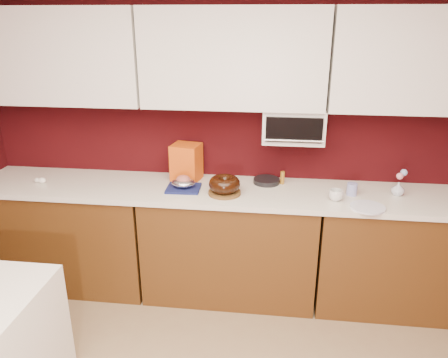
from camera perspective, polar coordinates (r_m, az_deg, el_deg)
wall_back at (r=3.49m, az=1.44°, el=5.87°), size 4.00×0.02×2.50m
base_cabinet_left at (r=3.87m, az=-19.39°, el=-6.86°), size 1.31×0.58×0.86m
base_cabinet_center at (r=3.51m, az=0.81°, el=-8.51°), size 1.31×0.58×0.86m
base_cabinet_right at (r=3.63m, az=22.50°, el=-9.13°), size 1.31×0.58×0.86m
countertop at (r=3.31m, az=0.85°, el=-1.69°), size 4.00×0.62×0.04m
upper_cabinet_left at (r=3.61m, az=-21.10°, el=14.75°), size 1.31×0.33×0.70m
upper_cabinet_center at (r=3.22m, az=1.24°, el=15.50°), size 1.31×0.33×0.70m
upper_cabinet_right at (r=3.36m, az=25.24°, el=13.84°), size 1.31×0.33×0.70m
toaster_oven at (r=3.30m, az=9.06°, el=7.02°), size 0.45×0.30×0.25m
toaster_oven_door at (r=3.15m, az=9.13°, el=6.35°), size 0.40×0.02×0.18m
toaster_oven_handle at (r=3.15m, az=9.06°, el=4.96°), size 0.42×0.02×0.02m
cake_base at (r=3.21m, az=0.07°, el=-1.80°), size 0.31×0.31×0.02m
bundt_cake at (r=3.19m, az=0.07°, el=-0.65°), size 0.25×0.25×0.09m
navy_towel at (r=3.31m, az=-5.31°, el=-1.21°), size 0.26×0.22×0.02m
foil_ham_nest at (r=3.30m, az=-5.34°, el=-0.48°), size 0.20×0.17×0.07m
roasted_ham at (r=3.29m, az=-5.35°, el=-0.07°), size 0.12×0.10×0.07m
pandoro_box at (r=3.47m, az=-4.93°, el=2.20°), size 0.24×0.23×0.29m
dark_pan at (r=3.44m, az=5.57°, el=-0.24°), size 0.22×0.22×0.04m
coffee_mug at (r=3.19m, az=14.43°, el=-1.93°), size 0.12×0.12×0.10m
blue_jar at (r=3.32m, az=16.37°, el=-1.29°), size 0.08×0.08×0.09m
flower_vase at (r=3.42m, az=21.79°, el=-1.09°), size 0.09×0.09×0.11m
flower_pink at (r=3.39m, az=21.99°, el=0.35°), size 0.05×0.05×0.05m
flower_blue at (r=3.41m, az=22.45°, el=0.79°), size 0.05×0.05×0.05m
china_plate at (r=3.14m, az=18.25°, el=-3.52°), size 0.27×0.27×0.01m
amber_bottle at (r=3.43m, az=7.64°, el=0.17°), size 0.04×0.04×0.10m
egg_left at (r=3.74m, az=-23.20°, el=-0.13°), size 0.06×0.05×0.04m
egg_right at (r=3.70m, az=-22.66°, el=-0.17°), size 0.06×0.05×0.05m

